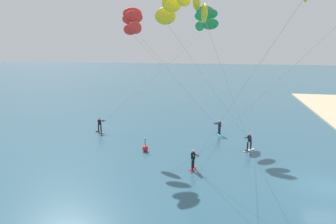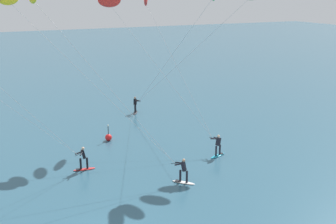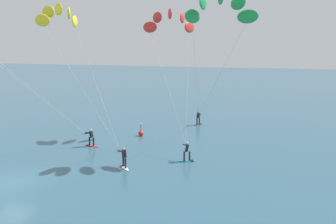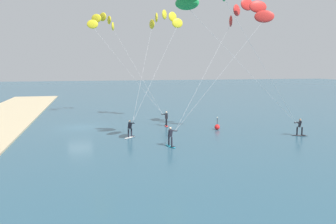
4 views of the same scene
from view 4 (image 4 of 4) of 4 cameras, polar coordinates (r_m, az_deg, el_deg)
ground_plane at (r=38.83m, az=-14.50°, el=-2.51°), size 240.00×240.00×0.00m
kitesurfer_nearshore at (r=40.60m, az=-0.84°, el=14.49°), size 10.45×7.89×13.19m
kitesurfer_mid_water at (r=45.83m, az=-10.36°, el=14.01°), size 11.53×8.66×13.54m
kitesurfer_far_out at (r=34.36m, az=12.60°, el=15.30°), size 7.24×10.52×13.06m
marker_buoy at (r=36.66m, az=8.20°, el=-2.47°), size 0.56×0.56×1.38m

